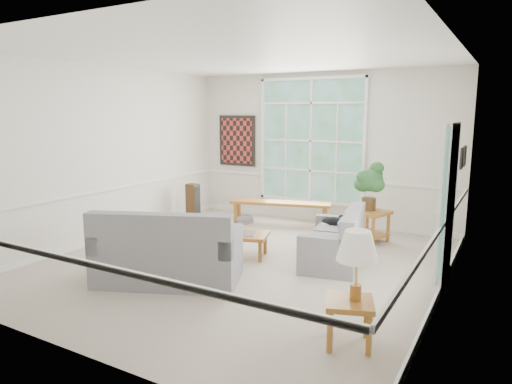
% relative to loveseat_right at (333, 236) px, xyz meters
% --- Properties ---
extents(floor, '(5.50, 6.00, 0.01)m').
position_rel_loveseat_right_xyz_m(floor, '(-1.15, -0.68, -0.41)').
color(floor, '#A79B8E').
rests_on(floor, ground).
extents(ceiling, '(5.50, 6.00, 0.02)m').
position_rel_loveseat_right_xyz_m(ceiling, '(-1.15, -0.68, 2.60)').
color(ceiling, white).
rests_on(ceiling, ground).
extents(wall_back, '(5.50, 0.02, 3.00)m').
position_rel_loveseat_right_xyz_m(wall_back, '(-1.15, 2.32, 1.10)').
color(wall_back, silver).
rests_on(wall_back, ground).
extents(wall_front, '(5.50, 0.02, 3.00)m').
position_rel_loveseat_right_xyz_m(wall_front, '(-1.15, -3.68, 1.10)').
color(wall_front, silver).
rests_on(wall_front, ground).
extents(wall_left, '(0.02, 6.00, 3.00)m').
position_rel_loveseat_right_xyz_m(wall_left, '(-3.90, -0.68, 1.10)').
color(wall_left, silver).
rests_on(wall_left, ground).
extents(wall_right, '(0.02, 6.00, 3.00)m').
position_rel_loveseat_right_xyz_m(wall_right, '(1.60, -0.68, 1.10)').
color(wall_right, silver).
rests_on(wall_right, ground).
extents(window_back, '(2.30, 0.08, 2.40)m').
position_rel_loveseat_right_xyz_m(window_back, '(-1.35, 2.28, 1.25)').
color(window_back, white).
rests_on(window_back, wall_back).
extents(entry_door, '(0.08, 0.90, 2.10)m').
position_rel_loveseat_right_xyz_m(entry_door, '(1.56, -0.08, 0.65)').
color(entry_door, white).
rests_on(entry_door, floor).
extents(door_sidelight, '(0.08, 0.26, 1.90)m').
position_rel_loveseat_right_xyz_m(door_sidelight, '(1.56, -0.71, 0.75)').
color(door_sidelight, white).
rests_on(door_sidelight, wall_right).
extents(wall_art, '(0.90, 0.06, 1.10)m').
position_rel_loveseat_right_xyz_m(wall_art, '(-3.10, 2.27, 1.20)').
color(wall_art, '#581C1B').
rests_on(wall_art, wall_back).
extents(wall_frame_near, '(0.04, 0.26, 0.32)m').
position_rel_loveseat_right_xyz_m(wall_frame_near, '(1.56, 1.07, 1.15)').
color(wall_frame_near, black).
rests_on(wall_frame_near, wall_right).
extents(wall_frame_far, '(0.04, 0.26, 0.32)m').
position_rel_loveseat_right_xyz_m(wall_frame_far, '(1.56, 1.47, 1.15)').
color(wall_frame_far, black).
rests_on(wall_frame_far, wall_right).
extents(loveseat_right, '(1.04, 1.61, 0.80)m').
position_rel_loveseat_right_xyz_m(loveseat_right, '(0.00, 0.00, 0.00)').
color(loveseat_right, slate).
rests_on(loveseat_right, floor).
extents(loveseat_front, '(2.07, 1.59, 1.00)m').
position_rel_loveseat_right_xyz_m(loveseat_front, '(-1.63, -1.80, 0.10)').
color(loveseat_front, slate).
rests_on(loveseat_front, floor).
extents(coffee_table, '(1.10, 0.81, 0.37)m').
position_rel_loveseat_right_xyz_m(coffee_table, '(-1.42, -0.47, -0.22)').
color(coffee_table, '#915920').
rests_on(coffee_table, floor).
extents(pewter_bowl, '(0.44, 0.44, 0.08)m').
position_rel_loveseat_right_xyz_m(pewter_bowl, '(-1.42, -0.48, 0.00)').
color(pewter_bowl, '#949499').
rests_on(pewter_bowl, coffee_table).
extents(window_bench, '(2.02, 0.92, 0.46)m').
position_rel_loveseat_right_xyz_m(window_bench, '(-1.73, 1.67, -0.17)').
color(window_bench, '#915920').
rests_on(window_bench, floor).
extents(end_table, '(0.70, 0.70, 0.55)m').
position_rel_loveseat_right_xyz_m(end_table, '(0.17, 1.38, -0.13)').
color(end_table, '#915920').
rests_on(end_table, floor).
extents(houseplant, '(0.57, 0.57, 0.85)m').
position_rel_loveseat_right_xyz_m(houseplant, '(0.12, 1.41, 0.57)').
color(houseplant, '#27582B').
rests_on(houseplant, end_table).
extents(side_table, '(0.57, 0.57, 0.45)m').
position_rel_loveseat_right_xyz_m(side_table, '(1.00, -2.27, -0.18)').
color(side_table, '#915920').
rests_on(side_table, floor).
extents(table_lamp, '(0.46, 0.46, 0.68)m').
position_rel_loveseat_right_xyz_m(table_lamp, '(1.04, -2.24, 0.39)').
color(table_lamp, silver).
rests_on(table_lamp, side_table).
extents(pet_bed, '(0.53, 0.53, 0.13)m').
position_rel_loveseat_right_xyz_m(pet_bed, '(-2.47, 1.50, -0.34)').
color(pet_bed, gray).
rests_on(pet_bed, floor).
extents(floor_speaker, '(0.26, 0.21, 0.78)m').
position_rel_loveseat_right_xyz_m(floor_speaker, '(-3.42, 1.06, -0.01)').
color(floor_speaker, '#3E2812').
rests_on(floor_speaker, floor).
extents(cat, '(0.42, 0.33, 0.18)m').
position_rel_loveseat_right_xyz_m(cat, '(-0.19, 0.50, 0.10)').
color(cat, black).
rests_on(cat, loveseat_right).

